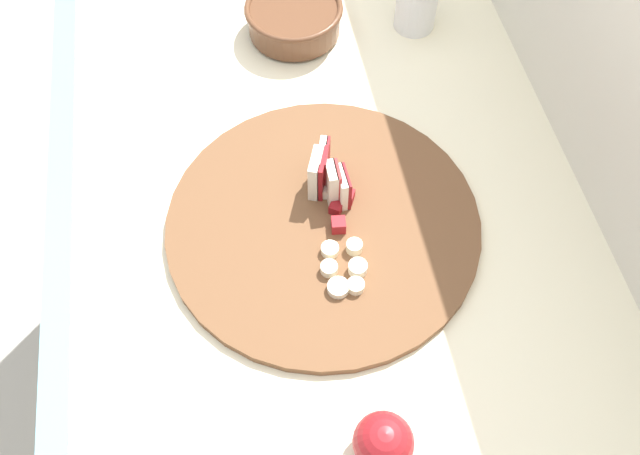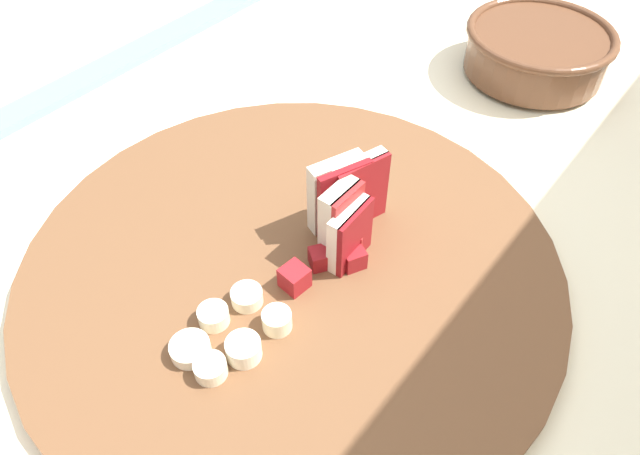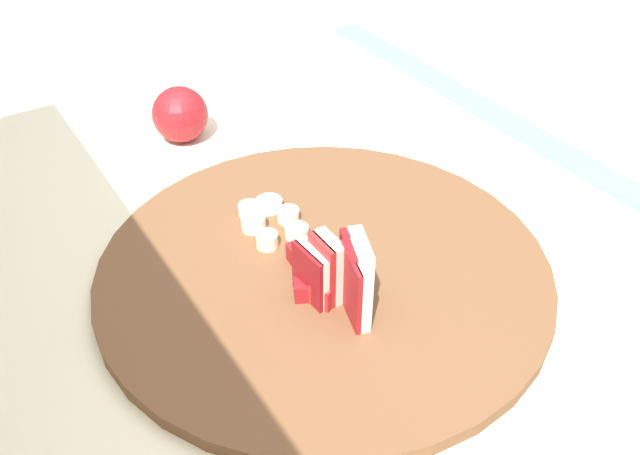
# 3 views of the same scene
# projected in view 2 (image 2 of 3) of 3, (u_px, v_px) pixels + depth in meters

# --- Properties ---
(tiled_countertop) EXTENTS (1.21, 0.77, 0.90)m
(tiled_countertop) POSITION_uv_depth(u_px,v_px,m) (347.00, 419.00, 0.88)
(tiled_countertop) COLOR beige
(tiled_countertop) RESTS_ON ground
(cutting_board) EXTENTS (0.44, 0.44, 0.01)m
(cutting_board) POSITION_uv_depth(u_px,v_px,m) (292.00, 268.00, 0.49)
(cutting_board) COLOR brown
(cutting_board) RESTS_ON tiled_countertop
(apple_wedge_fan) EXTENTS (0.09, 0.05, 0.07)m
(apple_wedge_fan) POSITION_uv_depth(u_px,v_px,m) (347.00, 208.00, 0.48)
(apple_wedge_fan) COLOR maroon
(apple_wedge_fan) RESTS_ON cutting_board
(apple_dice_pile) EXTENTS (0.09, 0.05, 0.02)m
(apple_dice_pile) POSITION_uv_depth(u_px,v_px,m) (333.00, 250.00, 0.48)
(apple_dice_pile) COLOR maroon
(apple_dice_pile) RESTS_ON cutting_board
(banana_slice_rows) EXTENTS (0.09, 0.06, 0.02)m
(banana_slice_rows) POSITION_uv_depth(u_px,v_px,m) (229.00, 333.00, 0.43)
(banana_slice_rows) COLOR #F4EAC6
(banana_slice_rows) RESTS_ON cutting_board
(ceramic_bowl) EXTENTS (0.17, 0.17, 0.06)m
(ceramic_bowl) POSITION_uv_depth(u_px,v_px,m) (537.00, 49.00, 0.67)
(ceramic_bowl) COLOR brown
(ceramic_bowl) RESTS_ON tiled_countertop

